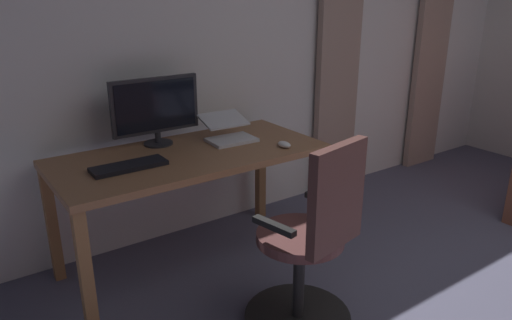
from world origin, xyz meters
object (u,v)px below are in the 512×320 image
object	(u,v)px
desk	(191,166)
computer_mouse	(284,144)
office_chair	(311,248)
computer_keyboard	(129,166)
laptop	(228,132)
computer_monitor	(156,108)

from	to	relation	value
desk	computer_mouse	xyz separation A→B (m)	(-0.52, 0.24, 0.11)
desk	office_chair	distance (m)	0.93
office_chair	computer_keyboard	world-z (taller)	office_chair
laptop	computer_keyboard	bearing A→B (deg)	13.12
computer_keyboard	computer_mouse	size ratio (longest dim) A/B	4.03
computer_keyboard	laptop	world-z (taller)	laptop
laptop	computer_monitor	bearing A→B (deg)	-20.96
desk	computer_monitor	world-z (taller)	computer_monitor
desk	computer_mouse	bearing A→B (deg)	154.78
office_chair	computer_monitor	xyz separation A→B (m)	(0.27, -1.14, 0.52)
desk	computer_monitor	size ratio (longest dim) A/B	2.85
office_chair	desk	bearing A→B (deg)	90.37
laptop	office_chair	bearing A→B (deg)	84.39
desk	laptop	distance (m)	0.36
desk	office_chair	xyz separation A→B (m)	(-0.19, 0.89, -0.20)
desk	computer_monitor	distance (m)	0.42
computer_mouse	desk	bearing A→B (deg)	-25.22
desk	computer_monitor	bearing A→B (deg)	-71.51
computer_monitor	computer_mouse	distance (m)	0.81
office_chair	laptop	size ratio (longest dim) A/B	3.23
office_chair	computer_monitor	size ratio (longest dim) A/B	1.86
office_chair	computer_mouse	bearing A→B (deg)	51.20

